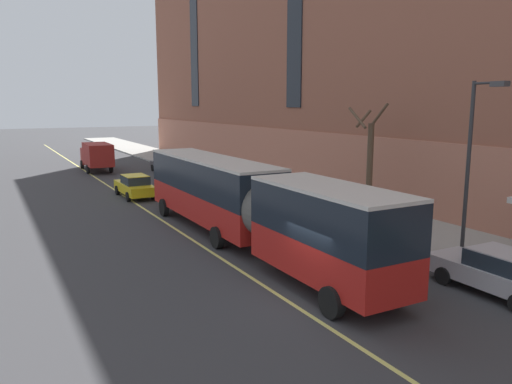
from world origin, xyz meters
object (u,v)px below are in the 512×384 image
at_px(parked_car_green_2, 319,215).
at_px(box_truck, 97,155).
at_px(parked_car_champagne_6, 247,191).
at_px(taxi_cab, 135,186).
at_px(parked_car_darkgray_7, 167,164).
at_px(street_lamp, 474,154).
at_px(street_tree_far_uptown, 369,161).
at_px(city_bus, 244,200).
at_px(fire_hydrant, 411,237).
at_px(parked_car_silver_3, 498,272).
at_px(parked_car_champagne_1, 200,176).

xyz_separation_m(parked_car_green_2, box_truck, (-5.51, 28.67, 0.80)).
distance_m(parked_car_champagne_6, taxi_cab, 8.15).
bearing_deg(parked_car_darkgray_7, street_lamp, -86.99).
xyz_separation_m(parked_car_darkgray_7, street_tree_far_uptown, (4.02, -23.70, 2.47)).
bearing_deg(city_bus, parked_car_darkgray_7, 79.04).
bearing_deg(fire_hydrant, parked_car_silver_3, -106.29).
relative_size(parked_car_champagne_6, fire_hydrant, 6.66).
bearing_deg(parked_car_champagne_6, city_bus, -118.17).
xyz_separation_m(city_bus, parked_car_green_2, (4.82, 0.91, -1.37)).
xyz_separation_m(taxi_cab, street_tree_far_uptown, (10.09, -12.58, 2.47)).
height_order(parked_car_green_2, parked_car_darkgray_7, same).
xyz_separation_m(street_lamp, fire_hydrant, (-0.10, 2.87, -4.02)).
xyz_separation_m(parked_car_champagne_6, parked_car_darkgray_7, (0.22, 16.79, 0.00)).
bearing_deg(parked_car_darkgray_7, parked_car_champagne_6, -90.75).
xyz_separation_m(parked_car_darkgray_7, taxi_cab, (-6.07, -11.12, -0.00)).
bearing_deg(street_lamp, parked_car_darkgray_7, 93.01).
bearing_deg(box_truck, street_lamp, -78.53).
xyz_separation_m(parked_car_silver_3, parked_car_champagne_6, (-0.21, 18.21, -0.00)).
xyz_separation_m(parked_car_champagne_1, box_truck, (-5.46, 12.62, 0.80)).
bearing_deg(taxi_cab, parked_car_silver_3, -75.76).
relative_size(parked_car_darkgray_7, fire_hydrant, 6.33).
height_order(parked_car_silver_3, fire_hydrant, parked_car_silver_3).
bearing_deg(city_bus, fire_hydrant, -30.17).
relative_size(parked_car_champagne_1, parked_car_champagne_6, 0.98).
height_order(parked_car_darkgray_7, fire_hydrant, parked_car_darkgray_7).
xyz_separation_m(parked_car_darkgray_7, street_lamp, (1.70, -32.35, 3.73)).
xyz_separation_m(city_bus, box_truck, (-0.69, 29.58, -0.57)).
bearing_deg(parked_car_champagne_6, street_tree_far_uptown, -58.46).
bearing_deg(parked_car_champagne_1, street_lamp, -85.40).
bearing_deg(parked_car_silver_3, box_truck, 98.26).
relative_size(city_bus, parked_car_green_2, 4.40).
bearing_deg(street_tree_far_uptown, parked_car_silver_3, -109.66).
bearing_deg(street_lamp, parked_car_green_2, 103.65).
bearing_deg(parked_car_champagne_6, parked_car_champagne_1, 89.88).
bearing_deg(box_truck, parked_car_silver_3, -81.74).
bearing_deg(taxi_cab, parked_car_champagne_6, -44.10).
bearing_deg(street_lamp, parked_car_champagne_6, 97.04).
xyz_separation_m(parked_car_champagne_1, parked_car_silver_3, (0.19, -26.30, 0.00)).
distance_m(box_truck, street_tree_far_uptown, 29.32).
relative_size(parked_car_darkgray_7, box_truck, 0.67).
bearing_deg(parked_car_champagne_6, fire_hydrant, -81.84).
relative_size(parked_car_silver_3, box_truck, 0.69).
distance_m(taxi_cab, street_lamp, 22.91).
height_order(parked_car_green_2, fire_hydrant, parked_car_green_2).
bearing_deg(street_tree_far_uptown, taxi_cab, 128.73).
relative_size(parked_car_champagne_6, taxi_cab, 1.00).
height_order(parked_car_champagne_1, parked_car_silver_3, same).
relative_size(street_tree_far_uptown, street_lamp, 0.89).
distance_m(parked_car_champagne_1, fire_hydrant, 20.86).
bearing_deg(street_tree_far_uptown, parked_car_champagne_1, 105.73).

